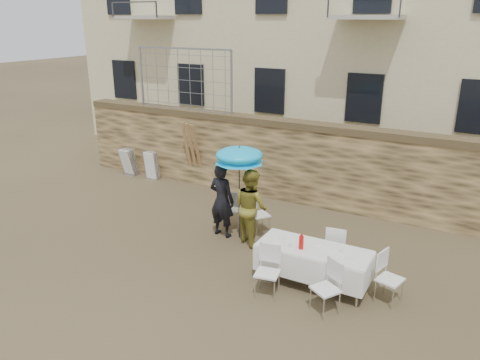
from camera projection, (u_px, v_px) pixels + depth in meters
The scene contains 17 objects.
ground at pixel (169, 275), 9.27m from camera, with size 80.00×80.00×0.00m, color brown.
stone_wall at pixel (275, 159), 13.06m from camera, with size 13.00×0.50×2.20m, color olive.
chain_link_fence at pixel (184, 80), 13.76m from camera, with size 3.20×0.06×1.80m, color gray, non-canonical shape.
man_suit at pixel (222, 200), 10.72m from camera, with size 0.64×0.42×1.75m, color black.
woman_dress at pixel (251, 207), 10.38m from camera, with size 0.84×0.65×1.73m, color gold.
umbrella at pixel (239, 158), 10.28m from camera, with size 1.10×1.10×2.03m.
couple_chair_left at pixel (234, 208), 11.30m from camera, with size 0.48×0.48×0.96m, color white, non-canonical shape.
couple_chair_right at pixel (260, 214), 10.99m from camera, with size 0.48×0.48×0.96m, color white, non-canonical shape.
banquet_table at pixel (314, 250), 8.73m from camera, with size 2.10×0.85×0.78m.
soda_bottle at pixel (301, 242), 8.64m from camera, with size 0.09×0.09×0.26m, color red.
table_chair_front_left at pixel (267, 272), 8.46m from camera, with size 0.48×0.48×0.96m, color white, non-canonical shape.
table_chair_front_right at pixel (326, 288), 7.96m from camera, with size 0.48×0.48×0.96m, color white, non-canonical shape.
table_chair_back at pixel (336, 247), 9.38m from camera, with size 0.48×0.48×0.96m, color white, non-canonical shape.
table_chair_side at pixel (390, 278), 8.26m from camera, with size 0.48×0.48×0.96m, color white, non-canonical shape.
chair_stack_left at pixel (131, 161), 15.14m from camera, with size 0.46×0.40×0.92m, color white, non-canonical shape.
chair_stack_right at pixel (153, 164), 14.73m from camera, with size 0.46×0.32×0.92m, color white, non-canonical shape.
wood_planks at pixel (196, 154), 13.89m from camera, with size 0.70×0.20×2.00m, color #A37749, non-canonical shape.
Camera 1 is at (5.13, -6.47, 4.83)m, focal length 35.00 mm.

